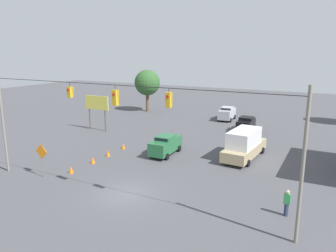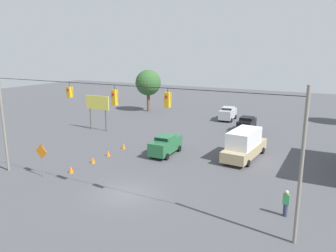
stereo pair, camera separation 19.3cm
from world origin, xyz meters
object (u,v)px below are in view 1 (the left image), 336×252
Objects in this scene: sedan_black_oncoming_deep at (246,124)px; traffic_cone_third at (108,153)px; box_truck_tan_oncoming_far at (244,144)px; pedestrian at (287,203)px; traffic_cone_nearest at (71,170)px; traffic_cone_fourth at (123,146)px; roadside_billboard at (97,105)px; sedan_silver_withflow_deep at (227,113)px; work_zone_sign at (42,154)px; sedan_green_withflow_mid at (166,145)px; overhead_signal_span at (117,125)px; tree_horizon_left at (147,83)px; traffic_cone_second at (93,160)px.

sedan_black_oncoming_deep reaches higher than traffic_cone_third.
box_truck_tan_oncoming_far reaches higher than pedestrian.
pedestrian is (-17.54, -0.75, 0.58)m from traffic_cone_nearest.
roadside_billboard reaches higher than traffic_cone_fourth.
traffic_cone_third is (12.15, 5.72, -1.11)m from box_truck_tan_oncoming_far.
box_truck_tan_oncoming_far reaches higher than sedan_silver_withflow_deep.
sedan_silver_withflow_deep is 1.53× the size of work_zone_sign.
sedan_green_withflow_mid is 11.88m from work_zone_sign.
overhead_signal_span is 21.54m from roadside_billboard.
pedestrian is (-10.87, -2.90, -4.49)m from overhead_signal_span.
sedan_black_oncoming_deep is 0.90× the size of roadside_billboard.
traffic_cone_third is at bearing 92.40° from traffic_cone_fourth.
traffic_cone_third is (0.04, -5.18, 0.00)m from traffic_cone_nearest.
tree_horizon_left reaches higher than work_zone_sign.
pedestrian is (-17.54, 2.08, 0.58)m from traffic_cone_second.
sedan_green_withflow_mid reaches higher than pedestrian.
pedestrian is (-5.43, 10.16, -0.53)m from box_truck_tan_oncoming_far.
traffic_cone_second is 13.65m from roadside_billboard.
sedan_green_withflow_mid is (1.90, -10.52, -4.36)m from overhead_signal_span.
traffic_cone_third is 1.00× the size of traffic_cone_fourth.
overhead_signal_span is 3.36× the size of tree_horizon_left.
sedan_silver_withflow_deep is 0.93× the size of sedan_green_withflow_mid.
traffic_cone_nearest is at bearing -17.84° from overhead_signal_span.
traffic_cone_nearest is (4.77, 8.37, -0.72)m from sedan_green_withflow_mid.
tree_horizon_left reaches higher than roadside_billboard.
traffic_cone_fourth is at bearing 4.58° from sedan_green_withflow_mid.
roadside_billboard reaches higher than traffic_cone_third.
box_truck_tan_oncoming_far is 11.79× the size of traffic_cone_nearest.
pedestrian is (-12.77, 7.62, -0.14)m from sedan_green_withflow_mid.
pedestrian is at bearing -172.59° from work_zone_sign.
traffic_cone_nearest is (6.67, -2.15, -5.08)m from overhead_signal_span.
tree_horizon_left is (9.33, -23.12, 4.60)m from traffic_cone_third.
sedan_silver_withflow_deep is at bearing -102.56° from work_zone_sign.
traffic_cone_nearest is 5.18m from traffic_cone_third.
traffic_cone_nearest is 0.22× the size of work_zone_sign.
pedestrian is (-8.07, 21.07, -0.11)m from sedan_black_oncoming_deep.
box_truck_tan_oncoming_far is 11.79× the size of traffic_cone_fourth.
tree_horizon_left is at bearing -18.96° from sedan_black_oncoming_deep.
sedan_silver_withflow_deep is at bearing -132.92° from roadside_billboard.
sedan_black_oncoming_deep is 16.89m from traffic_cone_fourth.
roadside_billboard is at bearing -58.92° from traffic_cone_nearest.
sedan_green_withflow_mid is (0.31, 19.20, -0.01)m from sedan_silver_withflow_deep.
traffic_cone_third is at bearing 134.35° from roadside_billboard.
pedestrian is (-18.98, -2.47, -1.10)m from work_zone_sign.
box_truck_tan_oncoming_far is at bearing -146.32° from traffic_cone_second.
box_truck_tan_oncoming_far is 2.54× the size of work_zone_sign.
sedan_green_withflow_mid is 7.61× the size of traffic_cone_second.
sedan_green_withflow_mid is at bearing -79.77° from overhead_signal_span.
traffic_cone_third is at bearing 111.98° from tree_horizon_left.
roadside_billboard reaches higher than traffic_cone_nearest.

